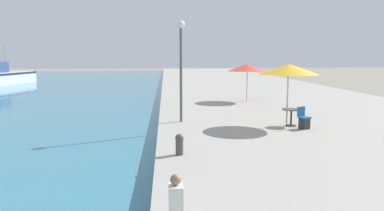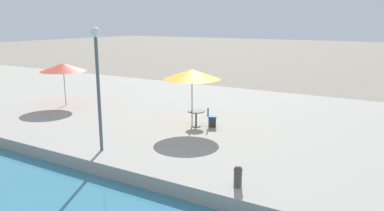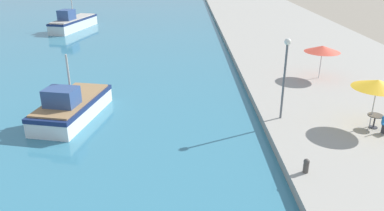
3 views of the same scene
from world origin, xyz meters
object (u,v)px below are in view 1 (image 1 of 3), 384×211
at_px(cafe_chair_left, 304,121).
at_px(lamppost, 181,54).
at_px(fishing_boat_mid, 6,76).
at_px(cafe_umbrella_pink, 288,69).
at_px(cafe_umbrella_white, 247,68).
at_px(cafe_table, 291,114).
at_px(mooring_bollard, 179,144).
at_px(person_at_quay, 174,202).

xyz_separation_m(cafe_chair_left, lamppost, (-5.00, 2.04, 2.77)).
xyz_separation_m(fishing_boat_mid, cafe_umbrella_pink, (24.35, -30.84, 1.98)).
distance_m(cafe_umbrella_white, cafe_table, 8.91).
height_order(fishing_boat_mid, mooring_bollard, fishing_boat_mid).
bearing_deg(cafe_umbrella_white, mooring_bollard, -110.74).
distance_m(cafe_chair_left, lamppost, 6.07).
relative_size(mooring_bollard, lamppost, 0.14).
height_order(cafe_umbrella_pink, cafe_chair_left, cafe_umbrella_pink).
distance_m(fishing_boat_mid, person_at_quay, 44.40).
xyz_separation_m(cafe_umbrella_white, cafe_chair_left, (0.34, -9.39, -1.88)).
bearing_deg(fishing_boat_mid, lamppost, -42.71).
relative_size(fishing_boat_mid, cafe_table, 11.43).
xyz_separation_m(cafe_umbrella_pink, cafe_umbrella_white, (0.13, 8.62, -0.23)).
distance_m(cafe_umbrella_white, person_at_quay, 18.63).
bearing_deg(cafe_umbrella_pink, fishing_boat_mid, 128.29).
height_order(cafe_chair_left, mooring_bollard, cafe_chair_left).
bearing_deg(person_at_quay, cafe_chair_left, 56.38).
bearing_deg(lamppost, cafe_chair_left, -22.16).
distance_m(cafe_umbrella_white, mooring_bollard, 14.11).
bearing_deg(mooring_bollard, cafe_chair_left, 34.83).
bearing_deg(cafe_table, cafe_umbrella_pink, 138.73).
bearing_deg(lamppost, person_at_quay, -93.18).
distance_m(fishing_boat_mid, cafe_chair_left, 40.20).
relative_size(cafe_table, lamppost, 0.18).
xyz_separation_m(cafe_umbrella_pink, mooring_bollard, (-4.82, -4.46, -2.09)).
distance_m(mooring_bollard, lamppost, 6.35).
distance_m(cafe_umbrella_pink, cafe_table, 1.91).
height_order(cafe_umbrella_pink, lamppost, lamppost).
xyz_separation_m(fishing_boat_mid, cafe_umbrella_white, (24.48, -22.22, 1.75)).
xyz_separation_m(fishing_boat_mid, cafe_table, (24.50, -30.97, 0.08)).
distance_m(fishing_boat_mid, cafe_umbrella_white, 33.11).
bearing_deg(fishing_boat_mid, cafe_table, -38.19).
relative_size(cafe_umbrella_pink, cafe_table, 3.33).
xyz_separation_m(cafe_umbrella_pink, cafe_chair_left, (0.47, -0.78, -2.11)).
distance_m(fishing_boat_mid, lamppost, 35.70).
xyz_separation_m(cafe_umbrella_white, mooring_bollard, (-4.95, -13.08, -1.86)).
bearing_deg(lamppost, cafe_table, -16.55).
relative_size(cafe_chair_left, person_at_quay, 0.98).
bearing_deg(cafe_chair_left, cafe_table, -90.00).
bearing_deg(fishing_boat_mid, cafe_chair_left, -38.40).
bearing_deg(lamppost, cafe_umbrella_pink, -15.54).
bearing_deg(mooring_bollard, fishing_boat_mid, 118.95).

